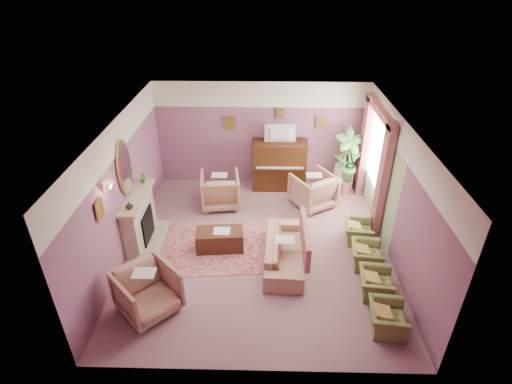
{
  "coord_description": "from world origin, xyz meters",
  "views": [
    {
      "loc": [
        0.11,
        -6.86,
        5.43
      ],
      "look_at": [
        -0.07,
        0.4,
        1.16
      ],
      "focal_mm": 28.0,
      "sensor_mm": 36.0,
      "label": 1
    }
  ],
  "objects_px": {
    "coffee_table": "(220,240)",
    "olive_chair_c": "(366,252)",
    "side_table": "(343,177)",
    "olive_chair_b": "(376,281)",
    "olive_chair_d": "(358,229)",
    "piano": "(279,166)",
    "floral_armchair_front": "(147,289)",
    "sofa": "(285,246)",
    "floral_armchair_right": "(313,188)",
    "television": "(280,133)",
    "floral_armchair_left": "(220,188)",
    "olive_chair_a": "(388,315)"
  },
  "relations": [
    {
      "from": "sofa",
      "to": "olive_chair_d",
      "type": "bearing_deg",
      "value": 25.06
    },
    {
      "from": "sofa",
      "to": "olive_chair_d",
      "type": "xyz_separation_m",
      "value": [
        1.65,
        0.77,
        -0.09
      ]
    },
    {
      "from": "sofa",
      "to": "olive_chair_d",
      "type": "relative_size",
      "value": 2.79
    },
    {
      "from": "olive_chair_b",
      "to": "olive_chair_c",
      "type": "bearing_deg",
      "value": 90.0
    },
    {
      "from": "piano",
      "to": "television",
      "type": "distance_m",
      "value": 0.95
    },
    {
      "from": "olive_chair_d",
      "to": "olive_chair_a",
      "type": "bearing_deg",
      "value": -90.0
    },
    {
      "from": "sofa",
      "to": "olive_chair_a",
      "type": "height_order",
      "value": "sofa"
    },
    {
      "from": "piano",
      "to": "olive_chair_c",
      "type": "bearing_deg",
      "value": -62.01
    },
    {
      "from": "piano",
      "to": "floral_armchair_front",
      "type": "xyz_separation_m",
      "value": [
        -2.4,
        -4.5,
        -0.17
      ]
    },
    {
      "from": "floral_armchair_left",
      "to": "olive_chair_b",
      "type": "distance_m",
      "value": 4.39
    },
    {
      "from": "floral_armchair_front",
      "to": "sofa",
      "type": "bearing_deg",
      "value": 29.44
    },
    {
      "from": "olive_chair_c",
      "to": "olive_chair_d",
      "type": "xyz_separation_m",
      "value": [
        0.0,
        0.82,
        0.0
      ]
    },
    {
      "from": "floral_armchair_front",
      "to": "side_table",
      "type": "xyz_separation_m",
      "value": [
        4.13,
        4.43,
        -0.13
      ]
    },
    {
      "from": "sofa",
      "to": "floral_armchair_left",
      "type": "height_order",
      "value": "floral_armchair_left"
    },
    {
      "from": "floral_armchair_front",
      "to": "olive_chair_d",
      "type": "distance_m",
      "value": 4.62
    },
    {
      "from": "floral_armchair_right",
      "to": "olive_chair_c",
      "type": "bearing_deg",
      "value": -69.12
    },
    {
      "from": "olive_chair_b",
      "to": "side_table",
      "type": "bearing_deg",
      "value": 89.43
    },
    {
      "from": "coffee_table",
      "to": "olive_chair_b",
      "type": "distance_m",
      "value": 3.27
    },
    {
      "from": "television",
      "to": "olive_chair_b",
      "type": "relative_size",
      "value": 1.15
    },
    {
      "from": "coffee_table",
      "to": "sofa",
      "type": "distance_m",
      "value": 1.43
    },
    {
      "from": "floral_armchair_front",
      "to": "olive_chair_c",
      "type": "height_order",
      "value": "floral_armchair_front"
    },
    {
      "from": "olive_chair_b",
      "to": "olive_chair_d",
      "type": "height_order",
      "value": "same"
    },
    {
      "from": "piano",
      "to": "floral_armchair_front",
      "type": "height_order",
      "value": "piano"
    },
    {
      "from": "olive_chair_a",
      "to": "olive_chair_d",
      "type": "xyz_separation_m",
      "value": [
        0.0,
        2.46,
        0.0
      ]
    },
    {
      "from": "television",
      "to": "floral_armchair_front",
      "type": "xyz_separation_m",
      "value": [
        -2.4,
        -4.45,
        -1.12
      ]
    },
    {
      "from": "coffee_table",
      "to": "floral_armchair_front",
      "type": "xyz_separation_m",
      "value": [
        -1.07,
        -1.78,
        0.26
      ]
    },
    {
      "from": "olive_chair_a",
      "to": "coffee_table",
      "type": "bearing_deg",
      "value": 145.27
    },
    {
      "from": "television",
      "to": "coffee_table",
      "type": "relative_size",
      "value": 0.8
    },
    {
      "from": "television",
      "to": "olive_chair_d",
      "type": "bearing_deg",
      "value": -53.78
    },
    {
      "from": "olive_chair_c",
      "to": "side_table",
      "type": "distance_m",
      "value": 3.1
    },
    {
      "from": "olive_chair_a",
      "to": "sofa",
      "type": "bearing_deg",
      "value": 134.39
    },
    {
      "from": "sofa",
      "to": "olive_chair_c",
      "type": "bearing_deg",
      "value": -1.65
    },
    {
      "from": "television",
      "to": "olive_chair_b",
      "type": "xyz_separation_m",
      "value": [
        1.69,
        -3.94,
        -1.3
      ]
    },
    {
      "from": "television",
      "to": "coffee_table",
      "type": "bearing_deg",
      "value": -116.5
    },
    {
      "from": "piano",
      "to": "coffee_table",
      "type": "relative_size",
      "value": 1.4
    },
    {
      "from": "piano",
      "to": "sofa",
      "type": "bearing_deg",
      "value": -89.39
    },
    {
      "from": "sofa",
      "to": "side_table",
      "type": "relative_size",
      "value": 2.78
    },
    {
      "from": "piano",
      "to": "sofa",
      "type": "xyz_separation_m",
      "value": [
        0.03,
        -3.12,
        -0.26
      ]
    },
    {
      "from": "floral_armchair_front",
      "to": "olive_chair_b",
      "type": "distance_m",
      "value": 4.12
    },
    {
      "from": "floral_armchair_left",
      "to": "olive_chair_a",
      "type": "height_order",
      "value": "floral_armchair_left"
    },
    {
      "from": "piano",
      "to": "floral_armchair_left",
      "type": "height_order",
      "value": "piano"
    },
    {
      "from": "floral_armchair_right",
      "to": "floral_armchair_front",
      "type": "distance_m",
      "value": 4.82
    },
    {
      "from": "olive_chair_b",
      "to": "olive_chair_c",
      "type": "height_order",
      "value": "same"
    },
    {
      "from": "coffee_table",
      "to": "olive_chair_c",
      "type": "distance_m",
      "value": 3.05
    },
    {
      "from": "coffee_table",
      "to": "olive_chair_c",
      "type": "relative_size",
      "value": 1.43
    },
    {
      "from": "olive_chair_b",
      "to": "piano",
      "type": "bearing_deg",
      "value": 112.89
    },
    {
      "from": "olive_chair_c",
      "to": "side_table",
      "type": "height_order",
      "value": "side_table"
    },
    {
      "from": "sofa",
      "to": "floral_armchair_right",
      "type": "bearing_deg",
      "value": 70.28
    },
    {
      "from": "coffee_table",
      "to": "side_table",
      "type": "bearing_deg",
      "value": 40.93
    },
    {
      "from": "sofa",
      "to": "olive_chair_b",
      "type": "height_order",
      "value": "sofa"
    }
  ]
}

